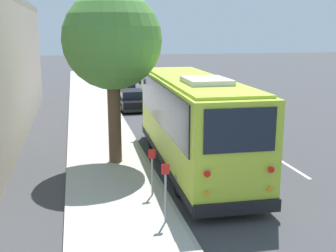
{
  "coord_description": "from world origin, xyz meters",
  "views": [
    {
      "loc": [
        -14.91,
        4.13,
        5.1
      ],
      "look_at": [
        1.52,
        0.48,
        1.3
      ],
      "focal_mm": 45.0,
      "sensor_mm": 36.0,
      "label": 1
    }
  ],
  "objects_px": {
    "parked_sedan_maroon": "(116,81)",
    "sign_post_near": "(165,192)",
    "shuttle_bus": "(192,117)",
    "street_tree": "(112,34)",
    "fire_hydrant": "(118,118)",
    "parked_sedan_gray": "(110,74)",
    "parked_sedan_blue": "(125,89)",
    "sign_post_far": "(152,172)",
    "parked_sedan_black": "(132,100)"
  },
  "relations": [
    {
      "from": "parked_sedan_gray",
      "to": "sign_post_far",
      "type": "xyz_separation_m",
      "value": [
        -33.35,
        1.59,
        0.3
      ]
    },
    {
      "from": "parked_sedan_blue",
      "to": "parked_sedan_maroon",
      "type": "xyz_separation_m",
      "value": [
        5.53,
        0.16,
        -0.0
      ]
    },
    {
      "from": "parked_sedan_gray",
      "to": "fire_hydrant",
      "type": "bearing_deg",
      "value": 176.81
    },
    {
      "from": "street_tree",
      "to": "parked_sedan_maroon",
      "type": "bearing_deg",
      "value": -5.75
    },
    {
      "from": "shuttle_bus",
      "to": "parked_sedan_blue",
      "type": "xyz_separation_m",
      "value": [
        18.59,
        0.34,
        -1.34
      ]
    },
    {
      "from": "parked_sedan_blue",
      "to": "sign_post_far",
      "type": "bearing_deg",
      "value": 177.63
    },
    {
      "from": "parked_sedan_gray",
      "to": "street_tree",
      "type": "bearing_deg",
      "value": 176.22
    },
    {
      "from": "shuttle_bus",
      "to": "parked_sedan_gray",
      "type": "relative_size",
      "value": 2.32
    },
    {
      "from": "shuttle_bus",
      "to": "fire_hydrant",
      "type": "xyz_separation_m",
      "value": [
        7.18,
        2.1,
        -1.38
      ]
    },
    {
      "from": "street_tree",
      "to": "fire_hydrant",
      "type": "height_order",
      "value": "street_tree"
    },
    {
      "from": "parked_sedan_gray",
      "to": "street_tree",
      "type": "relative_size",
      "value": 0.63
    },
    {
      "from": "shuttle_bus",
      "to": "sign_post_near",
      "type": "height_order",
      "value": "shuttle_bus"
    },
    {
      "from": "parked_sedan_gray",
      "to": "parked_sedan_blue",
      "type": "bearing_deg",
      "value": -178.53
    },
    {
      "from": "shuttle_bus",
      "to": "parked_sedan_blue",
      "type": "bearing_deg",
      "value": 2.65
    },
    {
      "from": "sign_post_far",
      "to": "fire_hydrant",
      "type": "bearing_deg",
      "value": 0.18
    },
    {
      "from": "shuttle_bus",
      "to": "sign_post_far",
      "type": "height_order",
      "value": "shuttle_bus"
    },
    {
      "from": "shuttle_bus",
      "to": "street_tree",
      "type": "bearing_deg",
      "value": 72.96
    },
    {
      "from": "parked_sedan_blue",
      "to": "parked_sedan_maroon",
      "type": "bearing_deg",
      "value": 3.94
    },
    {
      "from": "shuttle_bus",
      "to": "street_tree",
      "type": "distance_m",
      "value": 4.29
    },
    {
      "from": "parked_sedan_black",
      "to": "parked_sedan_gray",
      "type": "relative_size",
      "value": 1.02
    },
    {
      "from": "parked_sedan_maroon",
      "to": "sign_post_near",
      "type": "height_order",
      "value": "sign_post_near"
    },
    {
      "from": "sign_post_near",
      "to": "fire_hydrant",
      "type": "xyz_separation_m",
      "value": [
        11.97,
        0.03,
        -0.43
      ]
    },
    {
      "from": "parked_sedan_maroon",
      "to": "parked_sedan_blue",
      "type": "bearing_deg",
      "value": -178.85
    },
    {
      "from": "street_tree",
      "to": "parked_sedan_blue",
      "type": "bearing_deg",
      "value": -8.06
    },
    {
      "from": "sign_post_near",
      "to": "fire_hydrant",
      "type": "distance_m",
      "value": 11.98
    },
    {
      "from": "fire_hydrant",
      "to": "parked_sedan_black",
      "type": "bearing_deg",
      "value": -14.85
    },
    {
      "from": "parked_sedan_blue",
      "to": "street_tree",
      "type": "distance_m",
      "value": 18.35
    },
    {
      "from": "shuttle_bus",
      "to": "parked_sedan_blue",
      "type": "height_order",
      "value": "shuttle_bus"
    },
    {
      "from": "parked_sedan_maroon",
      "to": "parked_sedan_gray",
      "type": "bearing_deg",
      "value": -0.75
    },
    {
      "from": "fire_hydrant",
      "to": "sign_post_far",
      "type": "bearing_deg",
      "value": -179.82
    },
    {
      "from": "street_tree",
      "to": "fire_hydrant",
      "type": "xyz_separation_m",
      "value": [
        6.23,
        -0.74,
        -4.45
      ]
    },
    {
      "from": "parked_sedan_gray",
      "to": "sign_post_near",
      "type": "bearing_deg",
      "value": 178.21
    },
    {
      "from": "parked_sedan_black",
      "to": "parked_sedan_blue",
      "type": "relative_size",
      "value": 1.07
    },
    {
      "from": "parked_sedan_blue",
      "to": "sign_post_far",
      "type": "relative_size",
      "value": 2.89
    },
    {
      "from": "street_tree",
      "to": "sign_post_far",
      "type": "xyz_separation_m",
      "value": [
        -3.81,
        -0.77,
        -4.1
      ]
    },
    {
      "from": "parked_sedan_maroon",
      "to": "sign_post_near",
      "type": "bearing_deg",
      "value": 176.35
    },
    {
      "from": "parked_sedan_black",
      "to": "street_tree",
      "type": "distance_m",
      "value": 12.97
    },
    {
      "from": "shuttle_bus",
      "to": "parked_sedan_maroon",
      "type": "distance_m",
      "value": 24.17
    },
    {
      "from": "shuttle_bus",
      "to": "sign_post_near",
      "type": "bearing_deg",
      "value": 158.19
    },
    {
      "from": "sign_post_near",
      "to": "fire_hydrant",
      "type": "bearing_deg",
      "value": 0.15
    },
    {
      "from": "sign_post_far",
      "to": "shuttle_bus",
      "type": "bearing_deg",
      "value": -36.0
    },
    {
      "from": "sign_post_near",
      "to": "shuttle_bus",
      "type": "bearing_deg",
      "value": -23.4
    },
    {
      "from": "parked_sedan_gray",
      "to": "fire_hydrant",
      "type": "xyz_separation_m",
      "value": [
        -23.32,
        1.62,
        -0.05
      ]
    },
    {
      "from": "parked_sedan_blue",
      "to": "fire_hydrant",
      "type": "relative_size",
      "value": 5.2
    },
    {
      "from": "parked_sedan_black",
      "to": "sign_post_near",
      "type": "distance_m",
      "value": 17.79
    },
    {
      "from": "sign_post_near",
      "to": "fire_hydrant",
      "type": "height_order",
      "value": "sign_post_near"
    },
    {
      "from": "shuttle_bus",
      "to": "parked_sedan_maroon",
      "type": "relative_size",
      "value": 2.38
    },
    {
      "from": "shuttle_bus",
      "to": "street_tree",
      "type": "relative_size",
      "value": 1.46
    },
    {
      "from": "sign_post_near",
      "to": "sign_post_far",
      "type": "bearing_deg",
      "value": 0.0
    },
    {
      "from": "sign_post_far",
      "to": "fire_hydrant",
      "type": "xyz_separation_m",
      "value": [
        10.04,
        0.03,
        -0.35
      ]
    }
  ]
}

